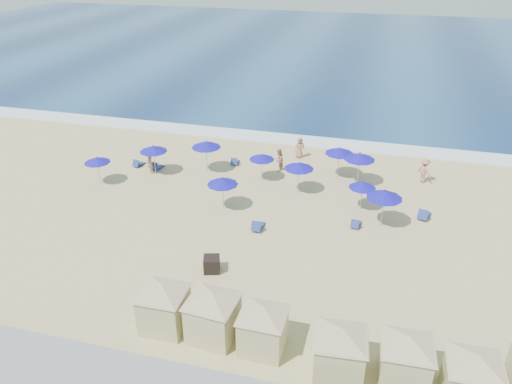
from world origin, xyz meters
TOP-DOWN VIEW (x-y plane):
  - ground at (0.00, 0.00)m, footprint 160.00×160.00m
  - ocean at (0.00, 55.00)m, footprint 160.00×80.00m
  - surf_line at (0.00, 15.50)m, footprint 160.00×2.50m
  - trash_bin at (-1.99, -4.42)m, footprint 1.06×1.06m
  - cabana_0 at (-2.65, -9.02)m, footprint 4.25×4.25m
  - cabana_1 at (-0.28, -9.03)m, footprint 4.36×4.36m
  - cabana_2 at (2.07, -9.19)m, footprint 4.10×4.10m
  - cabana_3 at (5.43, -9.79)m, footprint 4.34×4.34m
  - cabana_4 at (8.03, -9.47)m, footprint 4.19×4.19m
  - cabana_5 at (10.48, -9.85)m, footprint 4.24×4.24m
  - umbrella_0 at (-10.20, 6.07)m, footprint 2.08×2.08m
  - umbrella_1 at (-13.40, 3.54)m, footprint 1.89×1.89m
  - umbrella_2 at (-6.55, 7.52)m, footprint 2.24×2.24m
  - umbrella_3 at (-2.15, 7.13)m, footprint 1.87×1.87m
  - umbrella_4 at (-3.52, 2.26)m, footprint 2.05×2.05m
  - umbrella_5 at (3.24, 9.08)m, footprint 2.15×2.15m
  - umbrella_6 at (0.82, 5.87)m, footprint 2.08×2.08m
  - umbrella_7 at (4.75, 8.21)m, footprint 2.23×2.23m
  - umbrella_8 at (5.26, 4.55)m, footprint 1.79×1.79m
  - umbrella_9 at (6.67, 2.75)m, footprint 2.22×2.22m
  - beach_chair_0 at (-12.10, 6.99)m, footprint 0.69×1.25m
  - beach_chair_1 at (-10.45, 6.77)m, footprint 0.73×1.37m
  - beach_chair_2 at (-4.88, 9.26)m, footprint 0.62×1.21m
  - beach_chair_3 at (-0.67, 0.32)m, footprint 0.62×1.35m
  - beach_chair_4 at (5.16, 2.20)m, footprint 0.67×1.20m
  - beach_chair_5 at (9.30, 4.37)m, footprint 0.99×1.50m
  - beachgoer_0 at (-10.60, 6.08)m, footprint 0.76×0.75m
  - beachgoer_1 at (-1.28, 9.06)m, footprint 0.81×0.96m
  - beachgoer_2 at (9.39, 9.73)m, footprint 1.31×1.35m
  - beachgoer_3 at (-0.19, 11.89)m, footprint 1.01×0.90m

SIDE VIEW (x-z plane):
  - ground at x=0.00m, z-range 0.00..0.00m
  - ocean at x=0.00m, z-range 0.00..0.06m
  - surf_line at x=0.00m, z-range 0.00..0.08m
  - beach_chair_4 at x=5.16m, z-range -0.10..0.53m
  - beach_chair_2 at x=-4.88m, z-range -0.10..0.55m
  - beach_chair_0 at x=-12.10m, z-range -0.10..0.55m
  - beach_chair_1 at x=-10.45m, z-range -0.11..0.61m
  - beach_chair_3 at x=-0.67m, z-range -0.11..0.62m
  - beach_chair_5 at x=9.30m, z-range -0.12..0.65m
  - trash_bin at x=-1.99m, z-range 0.00..0.85m
  - beachgoer_3 at x=-0.19m, z-range 0.00..1.73m
  - beachgoer_1 at x=-1.28m, z-range 0.00..1.76m
  - beachgoer_0 at x=-10.60m, z-range 0.00..1.77m
  - beachgoer_2 at x=9.39m, z-range 0.00..1.86m
  - cabana_2 at x=2.07m, z-range 0.19..2.76m
  - cabana_4 at x=8.03m, z-range 0.19..2.82m
  - cabana_5 at x=10.48m, z-range 0.19..2.85m
  - cabana_0 at x=-2.65m, z-range 0.19..2.86m
  - cabana_3 at x=5.43m, z-range 0.20..2.93m
  - cabana_1 at x=-0.28m, z-range 0.20..2.94m
  - umbrella_8 at x=5.26m, z-range 0.75..2.79m
  - umbrella_3 at x=-2.15m, z-range 0.78..2.92m
  - umbrella_1 at x=-13.40m, z-range 0.79..2.94m
  - umbrella_4 at x=-3.52m, z-range 0.86..3.19m
  - umbrella_6 at x=0.82m, z-range 0.87..3.23m
  - umbrella_0 at x=-10.20m, z-range 0.87..3.24m
  - umbrella_5 at x=3.24m, z-range 0.90..3.34m
  - umbrella_9 at x=6.67m, z-range 0.93..3.45m
  - umbrella_7 at x=4.75m, z-range 0.93..3.47m
  - umbrella_2 at x=-6.55m, z-range 0.94..3.49m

